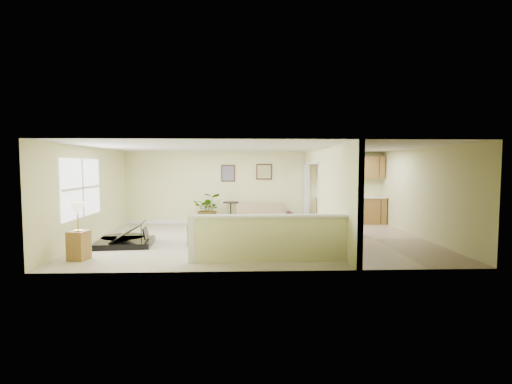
{
  "coord_description": "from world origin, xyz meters",
  "views": [
    {
      "loc": [
        -0.44,
        -9.91,
        2.0
      ],
      "look_at": [
        -0.07,
        0.4,
        1.27
      ],
      "focal_mm": 26.0,
      "sensor_mm": 36.0,
      "label": 1
    }
  ],
  "objects_px": {
    "small_plant": "(289,220)",
    "loveseat": "(262,215)",
    "accent_table": "(231,210)",
    "lamp_stand": "(78,236)",
    "palm_plant": "(208,209)",
    "piano_bench": "(201,234)",
    "piano": "(125,224)"
  },
  "relations": [
    {
      "from": "piano_bench",
      "to": "piano",
      "type": "bearing_deg",
      "value": -177.96
    },
    {
      "from": "piano_bench",
      "to": "lamp_stand",
      "type": "height_order",
      "value": "lamp_stand"
    },
    {
      "from": "piano",
      "to": "small_plant",
      "type": "xyz_separation_m",
      "value": [
        4.52,
        2.56,
        -0.31
      ]
    },
    {
      "from": "piano",
      "to": "lamp_stand",
      "type": "relative_size",
      "value": 1.4
    },
    {
      "from": "palm_plant",
      "to": "small_plant",
      "type": "distance_m",
      "value": 2.76
    },
    {
      "from": "piano_bench",
      "to": "lamp_stand",
      "type": "relative_size",
      "value": 0.62
    },
    {
      "from": "piano_bench",
      "to": "lamp_stand",
      "type": "distance_m",
      "value": 2.92
    },
    {
      "from": "lamp_stand",
      "to": "palm_plant",
      "type": "bearing_deg",
      "value": 63.47
    },
    {
      "from": "loveseat",
      "to": "small_plant",
      "type": "xyz_separation_m",
      "value": [
        0.86,
        -0.19,
        -0.15
      ]
    },
    {
      "from": "piano",
      "to": "small_plant",
      "type": "relative_size",
      "value": 3.3
    },
    {
      "from": "loveseat",
      "to": "lamp_stand",
      "type": "bearing_deg",
      "value": -141.56
    },
    {
      "from": "palm_plant",
      "to": "small_plant",
      "type": "relative_size",
      "value": 2.1
    },
    {
      "from": "small_plant",
      "to": "loveseat",
      "type": "bearing_deg",
      "value": 167.55
    },
    {
      "from": "palm_plant",
      "to": "loveseat",
      "type": "bearing_deg",
      "value": -11.27
    },
    {
      "from": "piano_bench",
      "to": "palm_plant",
      "type": "distance_m",
      "value": 3.06
    },
    {
      "from": "loveseat",
      "to": "accent_table",
      "type": "relative_size",
      "value": 2.32
    },
    {
      "from": "palm_plant",
      "to": "piano",
      "type": "bearing_deg",
      "value": -120.5
    },
    {
      "from": "small_plant",
      "to": "piano_bench",
      "type": "bearing_deg",
      "value": -136.14
    },
    {
      "from": "accent_table",
      "to": "palm_plant",
      "type": "xyz_separation_m",
      "value": [
        -0.76,
        -0.0,
        0.04
      ]
    },
    {
      "from": "accent_table",
      "to": "lamp_stand",
      "type": "bearing_deg",
      "value": -123.51
    },
    {
      "from": "piano",
      "to": "palm_plant",
      "type": "xyz_separation_m",
      "value": [
        1.83,
        3.11,
        0.01
      ]
    },
    {
      "from": "accent_table",
      "to": "small_plant",
      "type": "height_order",
      "value": "accent_table"
    },
    {
      "from": "piano_bench",
      "to": "small_plant",
      "type": "bearing_deg",
      "value": 43.86
    },
    {
      "from": "palm_plant",
      "to": "lamp_stand",
      "type": "height_order",
      "value": "lamp_stand"
    },
    {
      "from": "piano_bench",
      "to": "loveseat",
      "type": "distance_m",
      "value": 3.19
    },
    {
      "from": "loveseat",
      "to": "piano",
      "type": "bearing_deg",
      "value": -150.6
    },
    {
      "from": "small_plant",
      "to": "piano",
      "type": "bearing_deg",
      "value": -150.52
    },
    {
      "from": "piano",
      "to": "lamp_stand",
      "type": "xyz_separation_m",
      "value": [
        -0.49,
        -1.54,
        -0.01
      ]
    },
    {
      "from": "palm_plant",
      "to": "lamp_stand",
      "type": "xyz_separation_m",
      "value": [
        -2.32,
        -4.65,
        -0.02
      ]
    },
    {
      "from": "piano",
      "to": "accent_table",
      "type": "bearing_deg",
      "value": 45.02
    },
    {
      "from": "piano_bench",
      "to": "small_plant",
      "type": "relative_size",
      "value": 1.47
    },
    {
      "from": "accent_table",
      "to": "loveseat",
      "type": "bearing_deg",
      "value": -18.83
    }
  ]
}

